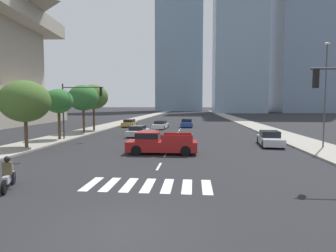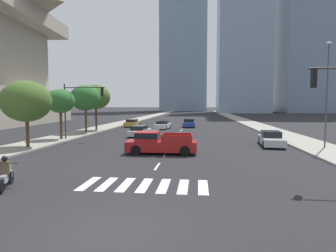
# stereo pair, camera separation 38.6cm
# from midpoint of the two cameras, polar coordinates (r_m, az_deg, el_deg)

# --- Properties ---
(ground_plane) EXTENTS (800.00, 800.00, 0.00)m
(ground_plane) POSITION_cam_midpoint_polar(r_m,az_deg,el_deg) (8.97, -10.59, -20.28)
(ground_plane) COLOR #232326
(sidewalk_east) EXTENTS (4.00, 260.00, 0.15)m
(sidewalk_east) POSITION_cam_midpoint_polar(r_m,az_deg,el_deg) (39.41, 20.59, -1.23)
(sidewalk_east) COLOR gray
(sidewalk_east) RESTS_ON ground
(sidewalk_west) EXTENTS (4.00, 260.00, 0.15)m
(sidewalk_west) POSITION_cam_midpoint_polar(r_m,az_deg,el_deg) (40.85, -16.24, -0.94)
(sidewalk_west) COLOR gray
(sidewalk_west) RESTS_ON ground
(crosswalk_near) EXTENTS (5.85, 2.34, 0.01)m
(crosswalk_near) POSITION_cam_midpoint_polar(r_m,az_deg,el_deg) (13.28, -4.92, -11.95)
(crosswalk_near) COLOR silver
(crosswalk_near) RESTS_ON ground
(lane_divider_center) EXTENTS (0.14, 50.00, 0.01)m
(lane_divider_center) POSITION_cam_midpoint_polar(r_m,az_deg,el_deg) (40.78, 2.06, -0.88)
(lane_divider_center) COLOR silver
(lane_divider_center) RESTS_ON ground
(motorcycle_third) EXTENTS (1.08, 2.07, 1.49)m
(motorcycle_third) POSITION_cam_midpoint_polar(r_m,az_deg,el_deg) (14.47, -30.46, -8.81)
(motorcycle_third) COLOR black
(motorcycle_third) RESTS_ON ground
(pickup_truck) EXTENTS (5.35, 2.08, 1.67)m
(pickup_truck) POSITION_cam_midpoint_polar(r_m,az_deg,el_deg) (21.35, -2.48, -3.50)
(pickup_truck) COLOR maroon
(pickup_truck) RESTS_ON ground
(sedan_blue_0) EXTENTS (1.97, 4.56, 1.35)m
(sedan_blue_0) POSITION_cam_midpoint_polar(r_m,az_deg,el_deg) (46.73, 3.61, 0.54)
(sedan_blue_0) COLOR navy
(sedan_blue_0) RESTS_ON ground
(sedan_white_1) EXTENTS (2.20, 4.82, 1.27)m
(sedan_white_1) POSITION_cam_midpoint_polar(r_m,az_deg,el_deg) (43.19, -1.76, 0.19)
(sedan_white_1) COLOR silver
(sedan_white_1) RESTS_ON ground
(sedan_silver_2) EXTENTS (2.05, 4.86, 1.27)m
(sedan_silver_2) POSITION_cam_midpoint_polar(r_m,az_deg,el_deg) (33.35, -6.47, -1.07)
(sedan_silver_2) COLOR #B7BABF
(sedan_silver_2) RESTS_ON ground
(sedan_red_3) EXTENTS (1.85, 4.79, 1.28)m
(sedan_red_3) POSITION_cam_midpoint_polar(r_m,az_deg,el_deg) (27.00, -4.12, -2.33)
(sedan_red_3) COLOR maroon
(sedan_red_3) RESTS_ON ground
(sedan_silver_4) EXTENTS (2.23, 4.89, 1.32)m
(sedan_silver_4) POSITION_cam_midpoint_polar(r_m,az_deg,el_deg) (27.21, 19.70, -2.48)
(sedan_silver_4) COLOR #B7BABF
(sedan_silver_4) RESTS_ON ground
(sedan_gold_5) EXTENTS (1.90, 4.79, 1.28)m
(sedan_gold_5) POSITION_cam_midpoint_polar(r_m,az_deg,el_deg) (47.83, -8.05, 0.57)
(sedan_gold_5) COLOR #B28E38
(sedan_gold_5) RESTS_ON ground
(traffic_signal_far) EXTENTS (4.62, 0.28, 5.76)m
(traffic_signal_far) POSITION_cam_midpoint_polar(r_m,az_deg,el_deg) (30.56, -18.22, 4.85)
(traffic_signal_far) COLOR #333335
(traffic_signal_far) RESTS_ON sidewalk_west
(street_lamp_east) EXTENTS (0.50, 0.24, 8.70)m
(street_lamp_east) POSITION_cam_midpoint_polar(r_m,az_deg,el_deg) (26.78, 29.09, 6.78)
(street_lamp_east) COLOR #3F3F42
(street_lamp_east) RESTS_ON sidewalk_east
(street_tree_nearest) EXTENTS (4.07, 4.07, 5.60)m
(street_tree_nearest) POSITION_cam_midpoint_polar(r_m,az_deg,el_deg) (26.22, -27.53, 4.49)
(street_tree_nearest) COLOR #4C3823
(street_tree_nearest) RESTS_ON sidewalk_west
(street_tree_second) EXTENTS (2.95, 2.95, 5.21)m
(street_tree_second) POSITION_cam_midpoint_polar(r_m,az_deg,el_deg) (31.26, -21.75, 4.70)
(street_tree_second) COLOR #4C3823
(street_tree_second) RESTS_ON sidewalk_west
(street_tree_third) EXTENTS (3.83, 3.83, 6.08)m
(street_tree_third) POSITION_cam_midpoint_polar(r_m,az_deg,el_deg) (37.21, -17.19, 5.49)
(street_tree_third) COLOR #4C3823
(street_tree_third) RESTS_ON sidewalk_west
(street_tree_fourth) EXTENTS (4.04, 4.04, 6.39)m
(street_tree_fourth) POSITION_cam_midpoint_polar(r_m,az_deg,el_deg) (40.59, -15.24, 5.73)
(street_tree_fourth) COLOR #4C3823
(street_tree_fourth) RESTS_ON sidewalk_west
(office_tower_center_skyline) EXTENTS (22.54, 21.83, 74.65)m
(office_tower_center_skyline) POSITION_cam_midpoint_polar(r_m,az_deg,el_deg) (138.78, 14.18, 18.02)
(office_tower_center_skyline) COLOR #7A93A8
(office_tower_center_skyline) RESTS_ON ground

